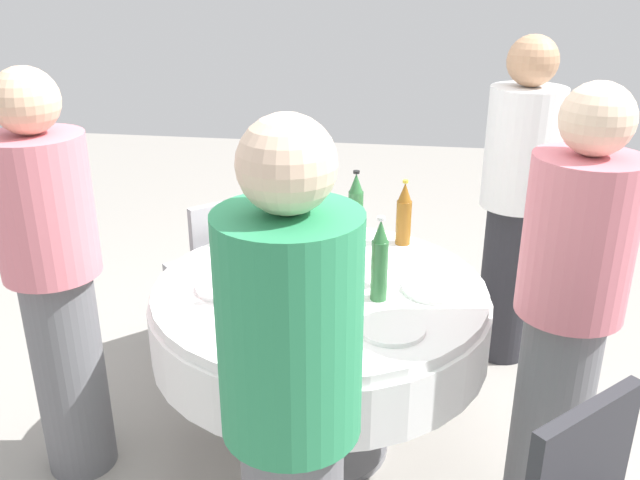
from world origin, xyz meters
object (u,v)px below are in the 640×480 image
bottle_green_outer (356,206)px  person_left (292,419)px  wine_glass_near (280,242)px  bottle_clear_rear (345,235)px  wine_glass_outer (381,261)px  plate_south (392,329)px  bottle_amber_north (404,215)px  person_near (567,313)px  person_rear (517,200)px  chair_outer (224,265)px  wine_glass_far (343,285)px  bottle_brown_near (273,266)px  bottle_green_front (326,248)px  plate_west (228,286)px  wine_glass_east (350,222)px  bottle_amber_left (298,262)px  dining_table (320,320)px  plate_far (435,289)px  wine_glass_front (233,223)px  plate_inner (302,243)px  bottle_green_east (380,262)px  person_north (55,278)px

bottle_green_outer → person_left: (-1.44, 0.01, -0.05)m
bottle_green_outer → wine_glass_near: 0.46m
bottle_clear_rear → wine_glass_outer: (-0.19, -0.16, -0.02)m
plate_south → person_left: bearing=161.3°
bottle_amber_north → person_near: (-0.68, -0.55, -0.06)m
bottle_clear_rear → bottle_green_outer: 0.29m
person_rear → chair_outer: size_ratio=1.81×
wine_glass_outer → wine_glass_far: size_ratio=1.09×
bottle_brown_near → wine_glass_near: size_ratio=2.04×
bottle_green_front → plate_west: size_ratio=1.04×
plate_west → person_near: (-0.14, -1.18, 0.06)m
bottle_clear_rear → person_near: bearing=-119.9°
wine_glass_east → person_rear: size_ratio=0.10×
bottle_amber_left → bottle_green_front: 0.20m
dining_table → person_near: size_ratio=0.82×
bottle_amber_left → plate_far: size_ratio=1.16×
bottle_brown_near → wine_glass_front: size_ratio=2.29×
wine_glass_east → plate_south: 0.74m
bottle_amber_left → bottle_green_outer: size_ratio=0.95×
bottle_green_front → plate_far: bearing=-100.7°
dining_table → wine_glass_front: wine_glass_front is taller
plate_west → person_rear: bearing=-50.3°
wine_glass_east → wine_glass_far: 0.57m
plate_inner → plate_west: bearing=156.8°
bottle_green_outer → plate_south: 0.85m
wine_glass_east → chair_outer: size_ratio=0.18×
wine_glass_near → wine_glass_east: 0.36m
plate_inner → person_rear: bearing=-62.7°
wine_glass_near → plate_west: size_ratio=0.65×
wine_glass_outer → plate_west: size_ratio=0.60×
bottle_green_east → bottle_amber_north: bearing=-7.0°
person_left → wine_glass_far: bearing=-97.2°
wine_glass_outer → person_left: bearing=170.9°
plate_inner → wine_glass_east: bearing=-83.5°
plate_south → person_left: 0.67m
bottle_green_east → plate_west: 0.57m
wine_glass_front → plate_south: wine_glass_front is taller
bottle_clear_rear → plate_south: size_ratio=1.14×
bottle_amber_left → person_north: size_ratio=0.18×
wine_glass_near → plate_inner: (0.24, -0.04, -0.10)m
wine_glass_far → person_near: person_near is taller
bottle_amber_left → chair_outer: 0.91m
plate_west → dining_table: bearing=-74.9°
plate_west → wine_glass_outer: bearing=-78.3°
bottle_amber_north → chair_outer: bottle_amber_north is taller
wine_glass_outer → plate_west: wine_glass_outer is taller
wine_glass_outer → person_near: person_near is taller
bottle_amber_left → bottle_green_front: bearing=-21.5°
bottle_green_east → plate_inner: bearing=38.7°
dining_table → wine_glass_front: (0.33, 0.42, 0.25)m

